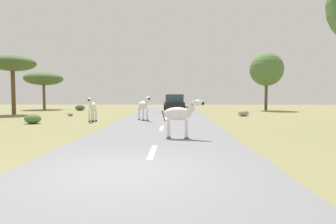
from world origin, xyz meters
TOP-DOWN VIEW (x-y plane):
  - ground_plane at (0.00, 0.00)m, footprint 90.00×90.00m
  - road at (0.46, 0.00)m, footprint 6.00×64.00m
  - lane_markings at (0.46, -1.00)m, footprint 0.16×56.00m
  - zebra_0 at (-0.94, 12.52)m, footprint 1.06×1.60m
  - zebra_1 at (1.30, 4.69)m, footprint 1.63×0.55m
  - zebra_2 at (-4.24, 12.13)m, footprint 0.52×1.72m
  - car_0 at (1.13, 22.00)m, footprint 2.10×4.38m
  - car_1 at (0.95, 28.89)m, footprint 2.23×4.44m
  - tree_0 at (-13.09, 18.53)m, footprint 3.89×3.89m
  - tree_2 at (-14.47, 27.37)m, footprint 4.44×4.44m
  - tree_3 at (11.35, 25.77)m, footprint 3.67×3.67m
  - bush_1 at (-9.40, 25.06)m, footprint 1.05×0.94m
  - bush_2 at (-7.37, 10.55)m, footprint 0.96×0.86m
  - rock_0 at (6.70, 16.89)m, footprint 0.87×0.63m
  - rock_1 at (-7.38, 16.68)m, footprint 0.44×0.41m

SIDE VIEW (x-z plane):
  - ground_plane at x=0.00m, z-range 0.00..0.00m
  - road at x=0.46m, z-range 0.00..0.05m
  - lane_markings at x=0.46m, z-range 0.05..0.06m
  - rock_1 at x=-7.38m, z-range 0.00..0.29m
  - rock_0 at x=6.70m, z-range 0.00..0.49m
  - bush_2 at x=-7.37m, z-range 0.00..0.58m
  - bush_1 at x=-9.40m, z-range 0.00..0.63m
  - car_0 at x=1.13m, z-range -0.02..1.72m
  - car_1 at x=0.95m, z-range -0.02..1.72m
  - zebra_2 at x=-4.24m, z-range 0.16..1.77m
  - zebra_1 at x=1.30m, z-range 0.20..1.74m
  - zebra_0 at x=-0.94m, z-range 0.21..1.84m
  - tree_2 at x=-14.47m, z-range 1.43..5.87m
  - tree_0 at x=-13.09m, z-range 1.86..7.04m
  - tree_3 at x=11.35m, z-range 1.35..7.75m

